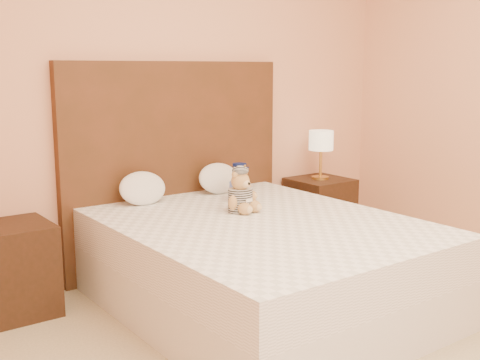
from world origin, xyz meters
name	(u,v)px	position (x,y,z in m)	size (l,w,h in m)	color
bed	(261,264)	(0.00, 1.20, 0.28)	(1.60, 2.00, 0.55)	white
headboard	(176,166)	(0.00, 2.21, 0.75)	(1.75, 0.08, 1.50)	#532C19
nightstand_left	(13,270)	(-1.25, 2.00, 0.28)	(0.45, 0.45, 0.55)	#341C10
nightstand_right	(319,211)	(1.25, 2.00, 0.28)	(0.45, 0.45, 0.55)	#341C10
lamp	(321,143)	(1.25, 2.00, 0.85)	(0.20, 0.20, 0.40)	gold
teddy_police	(239,182)	(0.24, 1.75, 0.68)	(0.22, 0.21, 0.25)	#B88347
teddy_prisoner	(240,191)	(0.04, 1.47, 0.69)	(0.24, 0.23, 0.27)	#B88347
pillow_left	(143,187)	(-0.36, 2.03, 0.67)	(0.34, 0.22, 0.24)	white
pillow_right	(219,177)	(0.26, 2.03, 0.67)	(0.34, 0.22, 0.24)	white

